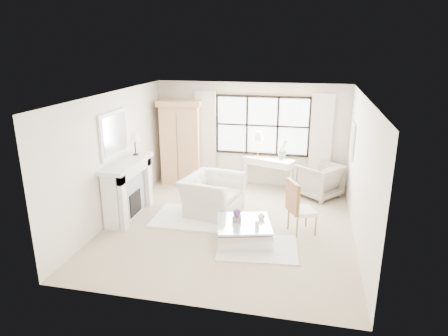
{
  "coord_description": "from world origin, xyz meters",
  "views": [
    {
      "loc": [
        1.53,
        -7.46,
        3.65
      ],
      "look_at": [
        -0.16,
        0.2,
        1.19
      ],
      "focal_mm": 32.0,
      "sensor_mm": 36.0,
      "label": 1
    }
  ],
  "objects_px": {
    "armoire": "(181,141)",
    "club_armchair": "(212,195)",
    "console_table": "(268,173)",
    "coffee_table": "(244,232)"
  },
  "relations": [
    {
      "from": "club_armchair",
      "to": "coffee_table",
      "type": "height_order",
      "value": "club_armchair"
    },
    {
      "from": "coffee_table",
      "to": "armoire",
      "type": "bearing_deg",
      "value": 112.21
    },
    {
      "from": "console_table",
      "to": "club_armchair",
      "type": "distance_m",
      "value": 2.16
    },
    {
      "from": "armoire",
      "to": "club_armchair",
      "type": "xyz_separation_m",
      "value": [
        1.3,
        -1.81,
        -0.72
      ]
    },
    {
      "from": "armoire",
      "to": "console_table",
      "type": "bearing_deg",
      "value": -7.17
    },
    {
      "from": "club_armchair",
      "to": "coffee_table",
      "type": "xyz_separation_m",
      "value": [
        0.93,
        -1.21,
        -0.24
      ]
    },
    {
      "from": "armoire",
      "to": "coffee_table",
      "type": "xyz_separation_m",
      "value": [
        2.23,
        -3.01,
        -0.96
      ]
    },
    {
      "from": "armoire",
      "to": "console_table",
      "type": "relative_size",
      "value": 1.63
    },
    {
      "from": "armoire",
      "to": "club_armchair",
      "type": "height_order",
      "value": "armoire"
    },
    {
      "from": "console_table",
      "to": "coffee_table",
      "type": "relative_size",
      "value": 1.13
    }
  ]
}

